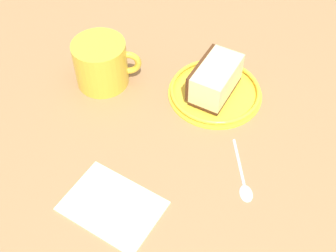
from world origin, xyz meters
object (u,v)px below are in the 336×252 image
Objects in this scene: tea_mug at (102,63)px; small_plate at (215,91)px; teaspoon at (244,182)px; folded_napkin at (112,205)px; cake_slice at (215,79)px.

small_plate is at bearing 117.24° from tea_mug.
folded_napkin is at bearing -41.55° from teaspoon.
small_plate is at bearing -133.83° from teaspoon.
cake_slice is 0.81× the size of folded_napkin.
folded_napkin is at bearing 1.10° from small_plate.
tea_mug is 32.52cm from teaspoon.
folded_napkin is (18.84, 18.77, -4.09)cm from tea_mug.
tea_mug is at bearing -62.76° from small_plate.
tea_mug is (9.35, -17.96, 0.73)cm from cake_slice.
tea_mug reaches higher than folded_napkin.
tea_mug reaches higher than small_plate.
tea_mug is at bearing -62.50° from cake_slice.
folded_napkin is at bearing 1.64° from cake_slice.
small_plate reaches higher than teaspoon.
small_plate is at bearing -178.90° from folded_napkin.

